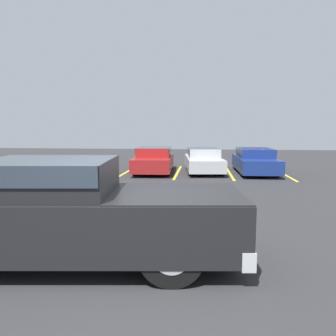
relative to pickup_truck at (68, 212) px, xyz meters
name	(u,v)px	position (x,y,z in m)	size (l,w,h in m)	color
ground_plane	(134,274)	(1.17, -0.31, -0.89)	(60.00, 60.00, 0.00)	#2D2D30
stall_stripe_a	(128,171)	(-1.63, 11.55, -0.88)	(0.12, 5.13, 0.01)	yellow
stall_stripe_b	(178,172)	(1.00, 11.55, -0.88)	(0.12, 5.13, 0.01)	yellow
stall_stripe_c	(229,173)	(3.64, 11.55, -0.88)	(0.12, 5.13, 0.01)	yellow
stall_stripe_d	(283,174)	(6.27, 11.55, -0.88)	(0.12, 5.13, 0.01)	yellow
pickup_truck	(68,212)	(0.00, 0.00, 0.00)	(5.98, 2.50, 1.76)	black
parked_sedan_a	(154,159)	(-0.21, 11.48, -0.21)	(2.00, 4.44, 1.28)	maroon
parked_sedan_b	(203,159)	(2.32, 11.78, -0.23)	(2.12, 4.45, 1.24)	#B7BABF
parked_sedan_c	(255,160)	(4.90, 11.66, -0.23)	(1.89, 4.46, 1.24)	navy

